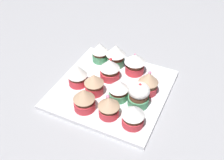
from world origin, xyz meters
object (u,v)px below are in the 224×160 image
object	(u,v)px
cupcake_7	(94,84)
cupcake_8	(110,69)
cupcake_6	(84,99)
cupcake_9	(116,55)
cupcake_3	(109,106)
cupcake_4	(118,89)
cupcake_10	(77,74)
cupcake_2	(148,82)
cupcake_0	(133,115)
cupcake_5	(135,63)
baking_tray	(112,89)
cupcake_1	(139,95)
cupcake_11	(100,52)

from	to	relation	value
cupcake_7	cupcake_8	bearing A→B (deg)	-8.53
cupcake_6	cupcake_9	world-z (taller)	cupcake_9
cupcake_3	cupcake_4	bearing A→B (deg)	3.06
cupcake_7	cupcake_10	bearing A→B (deg)	78.77
cupcake_2	cupcake_7	xyz separation A→B (cm)	(-6.95, 14.30, -0.27)
cupcake_0	cupcake_5	distance (cm)	22.03
baking_tray	cupcake_9	world-z (taller)	cupcake_9
cupcake_3	cupcake_6	distance (cm)	7.27
cupcake_8	cupcake_0	bearing A→B (deg)	-136.85
cupcake_10	cupcake_8	bearing A→B (deg)	-48.09
baking_tray	cupcake_2	size ratio (longest dim) A/B	4.32
cupcake_2	cupcake_3	world-z (taller)	cupcake_2
cupcake_0	cupcake_7	bearing A→B (deg)	66.28
cupcake_3	cupcake_7	bearing A→B (deg)	51.01
cupcake_5	cupcake_10	xyz separation A→B (cm)	(-12.80, 13.66, 0.09)
baking_tray	cupcake_1	size ratio (longest dim) A/B	4.35
cupcake_3	cupcake_8	distance (cm)	15.89
baking_tray	cupcake_6	world-z (taller)	cupcake_6
cupcake_1	cupcake_4	distance (cm)	6.12
cupcake_3	cupcake_1	bearing A→B (deg)	-38.18
cupcake_7	cupcake_8	xyz separation A→B (cm)	(8.09, -1.21, 0.14)
cupcake_2	cupcake_11	bearing A→B (deg)	68.12
cupcake_0	cupcake_8	xyz separation A→B (cm)	(14.67, 13.75, 0.17)
cupcake_2	cupcake_8	world-z (taller)	cupcake_2
cupcake_1	cupcake_9	bearing A→B (deg)	43.74
cupcake_1	cupcake_4	bearing A→B (deg)	91.49
cupcake_0	cupcake_4	xyz separation A→B (cm)	(7.36, 7.50, 0.06)
cupcake_4	cupcake_9	world-z (taller)	cupcake_9
cupcake_4	cupcake_5	distance (cm)	13.29
cupcake_9	cupcake_0	bearing A→B (deg)	-145.47
cupcake_3	cupcake_10	size ratio (longest dim) A/B	0.94
baking_tray	cupcake_9	bearing A→B (deg)	19.08
cupcake_2	cupcake_5	world-z (taller)	cupcake_2
baking_tray	cupcake_2	world-z (taller)	cupcake_2
cupcake_9	cupcake_2	bearing A→B (deg)	-119.71
baking_tray	cupcake_10	xyz separation A→B (cm)	(-2.93, 10.22, 4.40)
cupcake_2	cupcake_6	size ratio (longest dim) A/B	1.09
cupcake_11	cupcake_5	bearing A→B (deg)	-94.06
cupcake_2	cupcake_6	xyz separation A→B (cm)	(-13.86, 13.70, -0.21)
baking_tray	cupcake_3	distance (cm)	11.98
cupcake_8	cupcake_11	bearing A→B (deg)	45.23
cupcake_2	cupcake_9	distance (cm)	16.37
cupcake_2	cupcake_1	bearing A→B (deg)	173.22
cupcake_0	cupcake_7	world-z (taller)	same
cupcake_3	cupcake_5	distance (cm)	20.43
cupcake_11	cupcake_10	bearing A→B (deg)	177.33
cupcake_0	cupcake_3	distance (cm)	7.12
cupcake_7	cupcake_8	world-z (taller)	cupcake_8
cupcake_2	cupcake_4	world-z (taller)	cupcake_2
cupcake_7	cupcake_11	size ratio (longest dim) A/B	0.99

